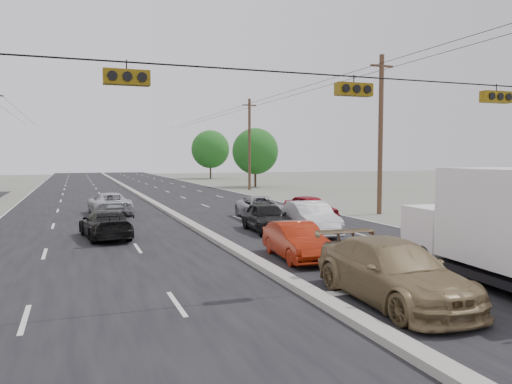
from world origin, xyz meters
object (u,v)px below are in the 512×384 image
Objects in this scene: tree_right_far at (210,149)px; oncoming_near at (105,224)px; tree_right_mid at (255,151)px; tan_sedan at (393,272)px; queue_car_e at (310,208)px; queue_car_d at (469,229)px; utility_pole_right_b at (381,133)px; box_truck at (508,227)px; oncoming_far at (109,204)px; red_sedan at (296,241)px; queue_car_c at (261,208)px; utility_pole_right_c at (249,144)px; queue_car_a at (267,217)px; queue_car_b at (310,219)px.

oncoming_near is at bearing -109.10° from tree_right_far.
tree_right_mid is 48.64m from tan_sedan.
queue_car_e is at bearing -104.21° from tree_right_mid.
tree_right_mid is at bearing 79.63° from queue_car_d.
oncoming_near is at bearing 117.19° from tan_sedan.
tree_right_far is (3.50, 55.00, -0.15)m from utility_pole_right_b.
box_truck reaches higher than oncoming_near.
oncoming_near is (-20.45, -59.06, -4.31)m from tree_right_far.
tan_sedan is 1.06× the size of oncoming_far.
red_sedan is at bearing 91.84° from tan_sedan.
queue_car_e is (2.66, -1.09, 0.04)m from queue_car_c.
tree_right_far is (3.50, 30.00, -0.15)m from utility_pole_right_c.
queue_car_a is (-13.00, -59.64, -4.25)m from tree_right_far.
queue_car_e is (4.16, 3.67, -0.01)m from queue_car_a.
tree_right_mid is at bearing 81.53° from queue_car_b.
box_truck is 1.44× the size of queue_car_b.
red_sedan is 0.83× the size of queue_car_c.
box_truck is 1.70× the size of red_sedan.
queue_car_b is at bearing -142.06° from utility_pole_right_b.
queue_car_b is 6.81m from queue_car_d.
oncoming_near is at bearing 81.66° from oncoming_far.
box_truck is 3.91m from tan_sedan.
utility_pole_right_c is 2.16× the size of queue_car_b.
red_sedan is 0.95× the size of queue_car_a.
oncoming_near is at bearing -150.70° from queue_car_c.
oncoming_far is at bearing 150.34° from queue_car_c.
tree_right_mid reaches higher than tan_sedan.
tree_right_mid is at bearing 76.16° from red_sedan.
box_truck is 7.17m from queue_car_d.
tan_sedan reaches higher than oncoming_far.
utility_pole_right_b is 2.16× the size of queue_car_b.
queue_car_c is at bearing 97.89° from box_truck.
queue_car_b is (-7.91, -6.16, -4.34)m from utility_pole_right_b.
tree_right_mid is 36.84m from queue_car_a.
utility_pole_right_b is 55.11m from tree_right_far.
tree_right_mid is at bearing -131.13° from oncoming_far.
tree_right_far is 1.56× the size of tan_sedan.
queue_car_b reaches higher than oncoming_near.
queue_car_a is at bearing 168.19° from oncoming_near.
utility_pole_right_b is 2.54× the size of red_sedan.
tan_sedan is at bearing -105.92° from tree_right_mid.
tan_sedan reaches higher than queue_car_e.
red_sedan is 5.72m from queue_car_b.
tree_right_far is at bearing 74.18° from queue_car_e.
queue_car_a is at bearing 143.80° from queue_car_b.
tree_right_mid is at bearing 73.50° from queue_car_a.
oncoming_far is (-19.66, -49.40, -4.27)m from tree_right_far.
utility_pole_right_b reaches higher than box_truck.
oncoming_near is 0.89× the size of oncoming_far.
tree_right_mid reaches higher than queue_car_c.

